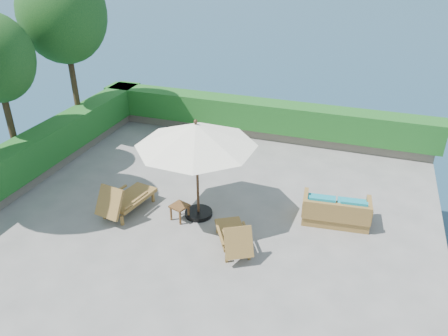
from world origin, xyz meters
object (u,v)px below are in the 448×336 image
(lounge_left, at_px, (124,199))
(wicker_loveseat, at_px, (336,212))
(side_table, at_px, (180,208))
(patio_umbrella, at_px, (196,136))
(lounge_right, at_px, (234,236))

(lounge_left, xyz_separation_m, wicker_loveseat, (5.35, 1.38, -0.10))
(lounge_left, relative_size, wicker_loveseat, 1.03)
(lounge_left, bearing_deg, side_table, 16.94)
(wicker_loveseat, bearing_deg, lounge_left, -171.37)
(patio_umbrella, relative_size, lounge_left, 2.11)
(patio_umbrella, xyz_separation_m, lounge_left, (-1.89, -0.53, -1.88))
(lounge_left, height_order, wicker_loveseat, lounge_left)
(lounge_left, relative_size, lounge_right, 1.12)
(patio_umbrella, bearing_deg, lounge_left, -164.23)
(lounge_left, distance_m, wicker_loveseat, 5.53)
(side_table, xyz_separation_m, wicker_loveseat, (3.85, 1.19, -0.04))
(side_table, height_order, wicker_loveseat, wicker_loveseat)
(lounge_right, relative_size, wicker_loveseat, 0.92)
(patio_umbrella, distance_m, side_table, 2.01)
(patio_umbrella, height_order, lounge_right, patio_umbrella)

